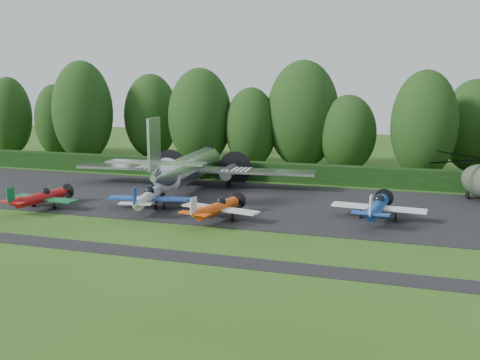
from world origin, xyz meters
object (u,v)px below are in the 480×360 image
(light_plane_red, at_px, (41,197))
(light_plane_blue, at_px, (378,207))
(light_plane_white, at_px, (148,198))
(transport_plane, at_px, (189,167))
(light_plane_orange, at_px, (217,208))

(light_plane_red, bearing_deg, light_plane_blue, 1.46)
(light_plane_white, height_order, light_plane_blue, light_plane_blue)
(light_plane_red, relative_size, light_plane_blue, 0.88)
(transport_plane, distance_m, light_plane_white, 9.53)
(light_plane_red, xyz_separation_m, light_plane_blue, (27.46, 4.50, 0.14))
(light_plane_red, bearing_deg, light_plane_orange, -4.77)
(transport_plane, xyz_separation_m, light_plane_orange, (7.03, -10.95, -1.20))
(transport_plane, relative_size, light_plane_white, 3.43)
(transport_plane, height_order, light_plane_white, transport_plane)
(light_plane_white, height_order, light_plane_orange, light_plane_white)
(light_plane_white, bearing_deg, transport_plane, 102.59)
(light_plane_white, bearing_deg, light_plane_blue, 17.55)
(light_plane_red, xyz_separation_m, light_plane_orange, (15.59, 0.84, 0.03))
(light_plane_red, height_order, light_plane_orange, light_plane_orange)
(light_plane_red, relative_size, light_plane_white, 0.91)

